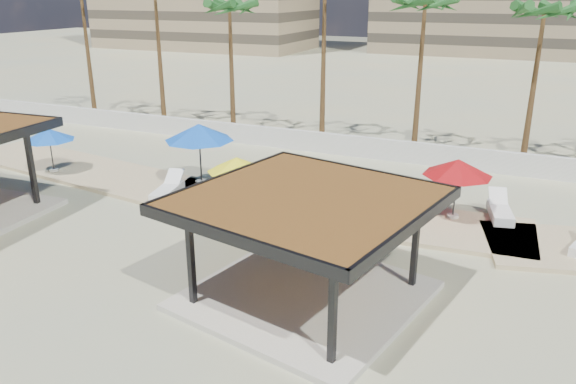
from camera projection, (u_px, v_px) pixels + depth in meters
name	position (u px, v px, depth m)	size (l,w,h in m)	color
ground	(206.00, 279.00, 18.55)	(200.00, 200.00, 0.00)	tan
promenade	(339.00, 209.00, 24.36)	(44.45, 7.97, 0.24)	#C6B284
boundary_wall	(353.00, 146.00, 32.11)	(56.00, 0.30, 1.20)	silver
pavilion_central	(307.00, 238.00, 16.73)	(7.99, 7.99, 3.41)	beige
umbrella_a	(49.00, 135.00, 28.40)	(3.17, 3.17, 2.26)	beige
umbrella_b	(237.00, 164.00, 23.56)	(3.25, 3.25, 2.25)	beige
umbrella_c	(458.00, 168.00, 22.43)	(3.52, 3.52, 2.49)	beige
umbrella_f	(199.00, 132.00, 26.39)	(4.32, 4.32, 2.93)	beige
lounger_a	(168.00, 190.00, 25.58)	(1.27, 2.54, 0.92)	white
lounger_c	(500.00, 212.00, 23.15)	(1.28, 2.50, 0.91)	white
palm_c	(230.00, 12.00, 34.92)	(3.00, 3.00, 8.87)	brown
palm_e	(425.00, 9.00, 30.50)	(3.00, 3.00, 9.21)	brown
palm_f	(544.00, 17.00, 28.50)	(3.00, 3.00, 8.88)	brown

